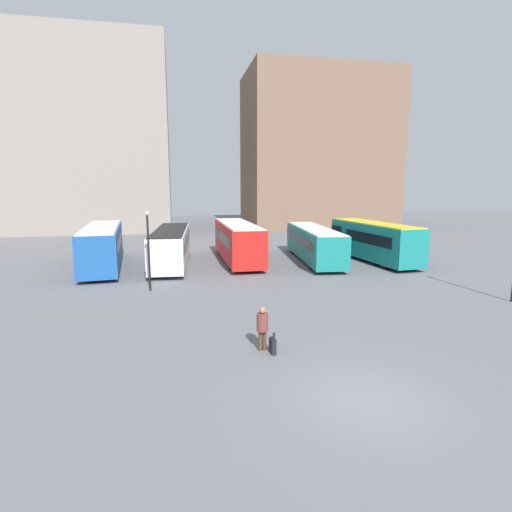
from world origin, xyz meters
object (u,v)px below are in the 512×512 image
object	(u,v)px
suitcase	(273,346)
bus_3	(313,243)
bus_1	(171,245)
traveler	(262,325)
bus_4	(373,240)
bus_0	(103,245)
lamp_post_0	(148,244)
bus_2	(237,240)

from	to	relation	value
suitcase	bus_3	bearing A→B (deg)	-30.80
bus_3	suitcase	world-z (taller)	bus_3
bus_1	suitcase	bearing A→B (deg)	-164.50
traveler	suitcase	distance (m)	0.88
bus_3	bus_4	world-z (taller)	bus_4
bus_0	bus_1	size ratio (longest dim) A/B	1.02
suitcase	lamp_post_0	size ratio (longest dim) A/B	0.18
bus_0	traveler	distance (m)	20.20
traveler	suitcase	size ratio (longest dim) A/B	1.94
traveler	lamp_post_0	bearing A→B (deg)	18.25
bus_4	suitcase	size ratio (longest dim) A/B	12.08
bus_4	suitcase	xyz separation A→B (m)	(-12.94, -17.03, -1.46)
bus_4	traveler	size ratio (longest dim) A/B	6.23
bus_3	traveler	size ratio (longest dim) A/B	7.01
bus_4	bus_3	bearing A→B (deg)	72.16
bus_0	bus_4	xyz separation A→B (m)	(21.94, -1.60, 0.02)
bus_3	suitcase	bearing A→B (deg)	162.10
bus_3	lamp_post_0	world-z (taller)	lamp_post_0
bus_1	lamp_post_0	size ratio (longest dim) A/B	2.43
bus_0	suitcase	xyz separation A→B (m)	(9.00, -18.63, -1.44)
bus_0	bus_3	world-z (taller)	bus_0
bus_3	bus_2	bearing A→B (deg)	85.89
bus_0	bus_4	bearing A→B (deg)	-99.33
bus_4	traveler	world-z (taller)	bus_4
bus_2	bus_1	bearing A→B (deg)	96.15
bus_0	traveler	size ratio (longest dim) A/B	6.92
bus_2	bus_3	distance (m)	6.46
traveler	lamp_post_0	xyz separation A→B (m)	(-4.71, 10.04, 1.87)
bus_3	suitcase	xyz separation A→B (m)	(-8.05, -18.16, -1.23)
bus_3	lamp_post_0	distance (m)	15.23
bus_1	lamp_post_0	distance (m)	8.42
lamp_post_0	bus_3	bearing A→B (deg)	30.51
bus_0	bus_4	size ratio (longest dim) A/B	1.11
bus_3	lamp_post_0	size ratio (longest dim) A/B	2.50
bus_0	suitcase	distance (m)	20.74
bus_1	bus_3	distance (m)	11.85
bus_1	bus_4	world-z (taller)	bus_4
bus_1	bus_3	bearing A→B (deg)	-88.48
bus_4	suitcase	distance (m)	21.44
traveler	lamp_post_0	distance (m)	11.25
bus_0	bus_4	world-z (taller)	bus_4
bus_3	bus_1	bearing A→B (deg)	93.47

